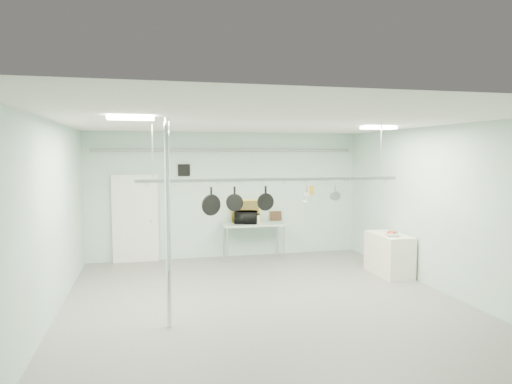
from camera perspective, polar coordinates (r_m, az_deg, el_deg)
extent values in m
plane|color=gray|center=(8.23, 1.34, -14.04)|extent=(8.00, 8.00, 0.00)
cube|color=silver|center=(7.81, 1.39, 8.72)|extent=(7.00, 8.00, 0.02)
cube|color=silver|center=(11.74, -3.60, -0.38)|extent=(7.00, 0.02, 3.20)
cube|color=silver|center=(9.37, 22.49, -2.04)|extent=(0.02, 8.00, 3.20)
cube|color=silver|center=(11.59, -14.84, -3.33)|extent=(1.10, 0.10, 2.20)
cube|color=black|center=(11.54, -8.99, 2.72)|extent=(0.30, 0.04, 0.30)
cylinder|color=gray|center=(11.60, -3.55, 5.25)|extent=(6.60, 0.07, 0.07)
cylinder|color=silver|center=(7.02, -10.94, -3.94)|extent=(0.08, 0.08, 3.20)
cube|color=#9CB8AB|center=(11.56, -0.31, -4.04)|extent=(1.60, 0.70, 0.05)
cylinder|color=#B7B7BC|center=(11.23, -3.59, -6.65)|extent=(0.04, 0.04, 0.86)
cylinder|color=#B7B7BC|center=(11.77, -4.05, -6.12)|extent=(0.04, 0.04, 0.86)
cylinder|color=#B7B7BC|center=(11.56, 3.51, -6.32)|extent=(0.04, 0.04, 0.86)
cylinder|color=#B7B7BC|center=(12.09, 2.73, -5.83)|extent=(0.04, 0.04, 0.86)
cube|color=silver|center=(10.53, 16.28, -7.49)|extent=(0.60, 1.20, 0.90)
cube|color=#B7B7BC|center=(8.14, 2.20, 1.58)|extent=(4.80, 0.06, 0.06)
cylinder|color=#B7B7BC|center=(7.83, -12.82, 5.00)|extent=(0.02, 0.02, 0.94)
cylinder|color=#B7B7BC|center=(8.93, 15.35, 4.91)|extent=(0.02, 0.02, 0.94)
cube|color=white|center=(6.75, -15.37, 8.91)|extent=(0.65, 0.30, 0.05)
cube|color=white|center=(9.25, 15.07, 7.76)|extent=(0.65, 0.30, 0.05)
imported|color=black|center=(11.50, -1.25, -3.18)|extent=(0.65, 0.52, 0.31)
cylinder|color=silver|center=(11.50, 0.11, -3.42)|extent=(0.19, 0.19, 0.21)
cube|color=gold|center=(11.78, -1.23, -2.33)|extent=(0.78, 0.16, 0.58)
cube|color=#372113|center=(12.00, 2.50, -3.00)|extent=(0.30, 0.10, 0.25)
imported|color=white|center=(10.20, 16.66, -5.10)|extent=(0.37, 0.37, 0.08)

